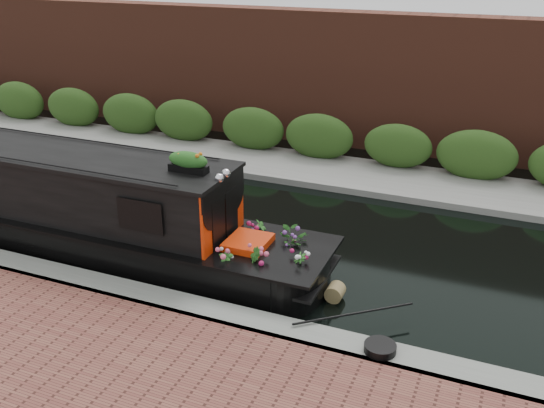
% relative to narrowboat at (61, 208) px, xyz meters
% --- Properties ---
extents(ground, '(80.00, 80.00, 0.00)m').
position_rel_narrowboat_xyz_m(ground, '(3.31, 1.84, -0.77)').
color(ground, black).
rests_on(ground, ground).
extents(near_bank_coping, '(40.00, 0.60, 0.50)m').
position_rel_narrowboat_xyz_m(near_bank_coping, '(3.31, -1.46, -0.77)').
color(near_bank_coping, gray).
rests_on(near_bank_coping, ground).
extents(far_bank_path, '(40.00, 2.40, 0.34)m').
position_rel_narrowboat_xyz_m(far_bank_path, '(3.31, 6.04, -0.77)').
color(far_bank_path, gray).
rests_on(far_bank_path, ground).
extents(far_hedge, '(40.00, 1.10, 2.80)m').
position_rel_narrowboat_xyz_m(far_hedge, '(3.31, 6.94, -0.77)').
color(far_hedge, '#274617').
rests_on(far_hedge, ground).
extents(far_brick_wall, '(40.00, 1.00, 8.00)m').
position_rel_narrowboat_xyz_m(far_brick_wall, '(3.31, 9.04, -0.77)').
color(far_brick_wall, '#592B1E').
rests_on(far_brick_wall, ground).
extents(narrowboat, '(11.07, 2.01, 2.60)m').
position_rel_narrowboat_xyz_m(narrowboat, '(0.00, 0.00, 0.00)').
color(narrowboat, black).
rests_on(narrowboat, ground).
extents(rope_fender, '(0.31, 0.31, 0.31)m').
position_rel_narrowboat_xyz_m(rope_fender, '(5.96, -0.00, -0.62)').
color(rope_fender, olive).
rests_on(rope_fender, ground).
extents(coiled_mooring_rope, '(0.48, 0.48, 0.12)m').
position_rel_narrowboat_xyz_m(coiled_mooring_rope, '(7.10, -1.48, -0.46)').
color(coiled_mooring_rope, black).
rests_on(coiled_mooring_rope, near_bank_coping).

